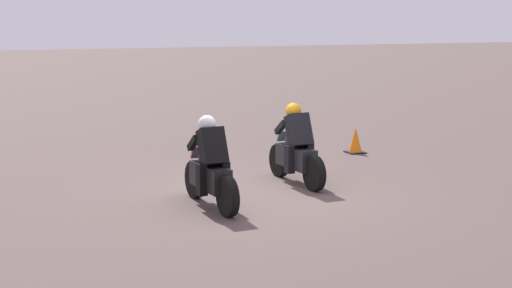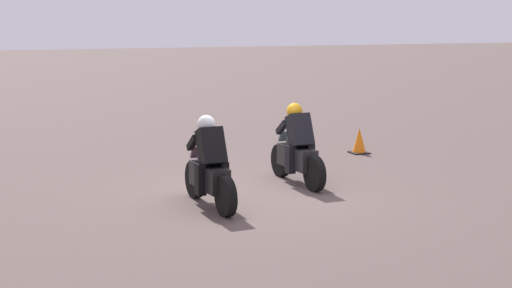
% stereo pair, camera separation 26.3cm
% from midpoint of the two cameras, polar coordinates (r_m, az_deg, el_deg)
% --- Properties ---
extents(ground_plane, '(120.00, 120.00, 0.00)m').
position_cam_midpoint_polar(ground_plane, '(13.72, -0.73, -3.69)').
color(ground_plane, brown).
extents(rider_lane_a, '(2.04, 0.55, 1.51)m').
position_cam_midpoint_polar(rider_lane_a, '(14.44, 2.47, -0.50)').
color(rider_lane_a, black).
rests_on(rider_lane_a, ground_plane).
extents(rider_lane_b, '(2.04, 0.55, 1.51)m').
position_cam_midpoint_polar(rider_lane_b, '(12.70, -3.97, -1.90)').
color(rider_lane_b, black).
rests_on(rider_lane_b, ground_plane).
extents(traffic_cone, '(0.40, 0.40, 0.58)m').
position_cam_midpoint_polar(traffic_cone, '(17.82, 6.92, 0.21)').
color(traffic_cone, black).
rests_on(traffic_cone, ground_plane).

